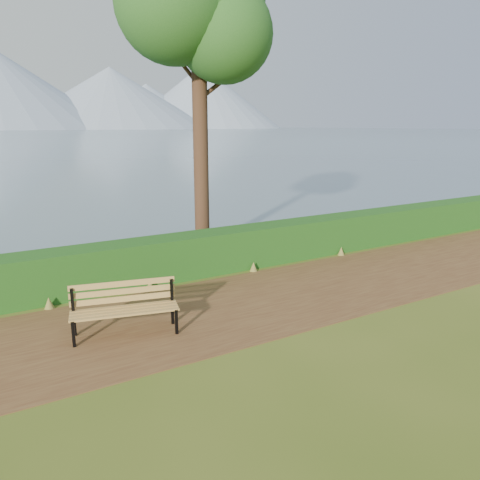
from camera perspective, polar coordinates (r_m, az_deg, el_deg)
ground at (r=9.28m, az=-0.00°, el=-8.69°), size 140.00×140.00×0.00m
path at (r=9.52m, az=-0.93°, el=-8.07°), size 40.00×3.40×0.01m
hedge at (r=11.31m, az=-6.71°, el=-1.92°), size 32.00×0.85×1.00m
bench at (r=8.43m, az=-13.93°, el=-7.68°), size 1.89×0.94×0.91m
tree at (r=13.50m, az=-5.17°, el=26.96°), size 4.49×3.69×8.91m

